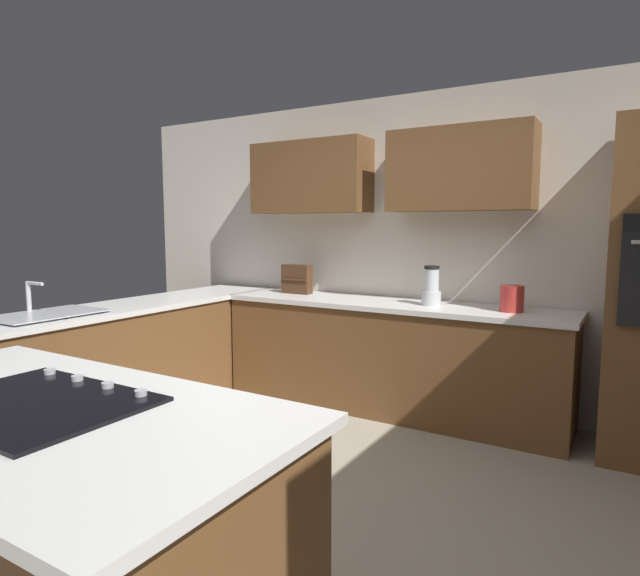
{
  "coord_description": "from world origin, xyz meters",
  "views": [
    {
      "loc": [
        -1.62,
        2.23,
        1.51
      ],
      "look_at": [
        0.59,
        -1.44,
        1.01
      ],
      "focal_mm": 29.92,
      "sensor_mm": 36.0,
      "label": 1
    }
  ],
  "objects": [
    {
      "name": "kettle",
      "position": [
        -0.85,
        -1.72,
        0.99
      ],
      "size": [
        0.17,
        0.17,
        0.19
      ],
      "primitive_type": "cylinder",
      "color": "red",
      "rests_on": "countertop_back"
    },
    {
      "name": "cooktop",
      "position": [
        0.14,
        1.21,
        0.91
      ],
      "size": [
        0.76,
        0.56,
        0.03
      ],
      "color": "black",
      "rests_on": "island_top"
    },
    {
      "name": "spice_rack",
      "position": [
        1.05,
        -1.8,
        1.03
      ],
      "size": [
        0.28,
        0.11,
        0.26
      ],
      "color": "#472B19",
      "rests_on": "countertop_back"
    },
    {
      "name": "ground_plane",
      "position": [
        0.0,
        0.0,
        0.0
      ],
      "size": [
        14.0,
        14.0,
        0.0
      ],
      "primitive_type": "plane",
      "color": "#9E937F"
    },
    {
      "name": "wall_back",
      "position": [
        0.06,
        -2.05,
        1.45
      ],
      "size": [
        6.0,
        0.44,
        2.6
      ],
      "color": "silver",
      "rests_on": "ground"
    },
    {
      "name": "lower_cabinets_side",
      "position": [
        1.82,
        -0.55,
        0.43
      ],
      "size": [
        0.6,
        2.9,
        0.86
      ],
      "primitive_type": "cube",
      "color": "brown",
      "rests_on": "ground"
    },
    {
      "name": "countertop_side",
      "position": [
        1.82,
        -0.55,
        0.88
      ],
      "size": [
        0.64,
        2.94,
        0.04
      ],
      "primitive_type": "cube",
      "color": "silver",
      "rests_on": "lower_cabinets_side"
    },
    {
      "name": "lower_cabinets_back",
      "position": [
        0.1,
        -1.72,
        0.43
      ],
      "size": [
        2.8,
        0.6,
        0.86
      ],
      "primitive_type": "cube",
      "color": "brown",
      "rests_on": "ground"
    },
    {
      "name": "countertop_back",
      "position": [
        0.1,
        -1.72,
        0.88
      ],
      "size": [
        2.84,
        0.64,
        0.04
      ],
      "primitive_type": "cube",
      "color": "silver",
      "rests_on": "lower_cabinets_back"
    },
    {
      "name": "island_top",
      "position": [
        0.14,
        1.22,
        0.88
      ],
      "size": [
        1.92,
        0.98,
        0.04
      ],
      "primitive_type": "cube",
      "color": "silver",
      "rests_on": "island_base"
    },
    {
      "name": "blender",
      "position": [
        -0.25,
        -1.72,
        1.03
      ],
      "size": [
        0.15,
        0.15,
        0.31
      ],
      "color": "silver",
      "rests_on": "countertop_back"
    },
    {
      "name": "island_base",
      "position": [
        0.14,
        1.22,
        0.43
      ],
      "size": [
        1.84,
        0.9,
        0.86
      ],
      "primitive_type": "cube",
      "color": "brown",
      "rests_on": "ground"
    },
    {
      "name": "sink_unit",
      "position": [
        1.83,
        0.12,
        0.92
      ],
      "size": [
        0.46,
        0.7,
        0.23
      ],
      "color": "#515456",
      "rests_on": "countertop_side"
    }
  ]
}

